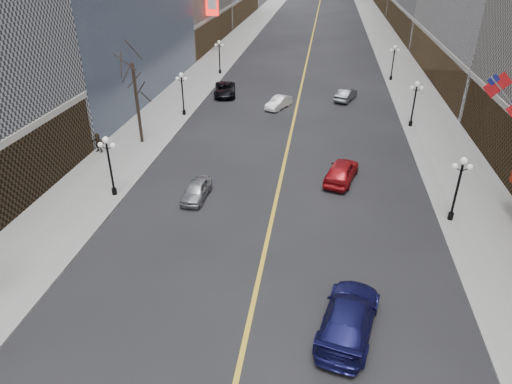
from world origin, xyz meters
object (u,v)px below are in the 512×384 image
(streetlamp_west_3, at_px, (219,54))
(streetlamp_east_2, at_px, (415,99))
(streetlamp_west_1, at_px, (109,160))
(car_sb_mid, at_px, (341,171))
(car_sb_far, at_px, (346,95))
(car_nb_near, at_px, (196,190))
(car_sb_near, at_px, (349,317))
(streetlamp_east_3, at_px, (393,59))
(streetlamp_east_1, at_px, (459,183))
(car_nb_far, at_px, (225,89))
(car_nb_mid, at_px, (279,103))
(streetlamp_west_2, at_px, (182,89))

(streetlamp_west_3, bearing_deg, streetlamp_east_2, -37.33)
(streetlamp_west_1, distance_m, car_sb_mid, 17.31)
(car_sb_mid, bearing_deg, car_sb_far, -78.06)
(streetlamp_east_2, bearing_deg, car_nb_near, -135.27)
(streetlamp_west_3, xyz_separation_m, car_sb_mid, (16.47, -31.08, -2.06))
(car_nb_near, relative_size, car_sb_near, 0.66)
(streetlamp_west_3, bearing_deg, car_sb_far, -29.55)
(car_sb_far, bearing_deg, streetlamp_east_3, -103.26)
(car_sb_near, xyz_separation_m, car_sb_mid, (-0.08, 15.89, -0.01))
(streetlamp_east_1, height_order, car_sb_mid, streetlamp_east_1)
(streetlamp_east_2, relative_size, car_nb_near, 1.17)
(streetlamp_east_3, distance_m, car_nb_near, 39.59)
(car_sb_mid, bearing_deg, car_nb_far, -42.80)
(streetlamp_east_3, height_order, car_nb_mid, streetlamp_east_3)
(car_nb_near, xyz_separation_m, car_nb_far, (-3.23, 25.46, 0.09))
(streetlamp_west_1, bearing_deg, streetlamp_east_2, 37.33)
(car_nb_far, distance_m, car_sb_mid, 25.17)
(streetlamp_west_1, bearing_deg, streetlamp_west_3, 90.00)
(streetlamp_west_2, distance_m, car_sb_near, 33.42)
(streetlamp_west_2, distance_m, car_nb_mid, 10.85)
(streetlamp_east_2, height_order, car_nb_near, streetlamp_east_2)
(streetlamp_east_3, bearing_deg, car_sb_mid, -102.92)
(streetlamp_east_2, xyz_separation_m, streetlamp_east_3, (0.00, 18.00, 0.00))
(streetlamp_west_1, xyz_separation_m, streetlamp_west_2, (0.00, 18.00, 0.00))
(streetlamp_east_1, bearing_deg, car_nb_far, 128.60)
(car_nb_far, relative_size, car_sb_mid, 1.10)
(streetlamp_west_2, height_order, streetlamp_west_3, same)
(streetlamp_west_3, bearing_deg, streetlamp_west_1, -90.00)
(streetlamp_east_2, xyz_separation_m, car_sb_mid, (-7.13, -13.08, -2.06))
(streetlamp_east_3, relative_size, car_nb_near, 1.17)
(streetlamp_west_2, bearing_deg, streetlamp_east_3, 37.33)
(streetlamp_west_3, relative_size, car_nb_mid, 1.13)
(streetlamp_west_1, bearing_deg, car_sb_near, -33.53)
(streetlamp_west_3, height_order, car_sb_far, streetlamp_west_3)
(streetlamp_west_3, bearing_deg, streetlamp_east_1, -56.75)
(car_nb_mid, xyz_separation_m, car_nb_far, (-7.00, 3.96, 0.09))
(streetlamp_east_2, relative_size, streetlamp_east_3, 1.00)
(streetlamp_west_2, height_order, car_sb_near, streetlamp_west_2)
(streetlamp_east_1, bearing_deg, streetlamp_west_2, 142.67)
(streetlamp_east_2, xyz_separation_m, car_nb_mid, (-13.80, 4.09, -2.24))
(car_sb_far, bearing_deg, streetlamp_west_3, -10.34)
(car_sb_near, bearing_deg, car_nb_far, -57.03)
(streetlamp_east_3, height_order, streetlamp_west_2, same)
(streetlamp_west_1, distance_m, car_sb_far, 31.47)
(car_nb_near, distance_m, car_nb_mid, 21.83)
(streetlamp_west_2, relative_size, streetlamp_west_3, 1.00)
(streetlamp_west_2, relative_size, car_sb_mid, 0.91)
(car_sb_mid, bearing_deg, streetlamp_east_2, -104.30)
(car_sb_mid, distance_m, car_sb_far, 21.26)
(streetlamp_east_2, distance_m, car_sb_far, 10.52)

